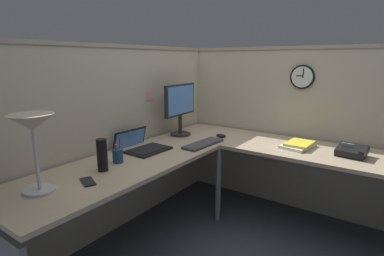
{
  "coord_description": "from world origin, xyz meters",
  "views": [
    {
      "loc": [
        -2.06,
        -1.1,
        1.46
      ],
      "look_at": [
        -0.03,
        0.31,
        0.89
      ],
      "focal_mm": 28.11,
      "sensor_mm": 36.0,
      "label": 1
    }
  ],
  "objects_px": {
    "laptop": "(140,146)",
    "wall_clock": "(302,77)",
    "cell_phone": "(88,182)",
    "monitor": "(180,106)",
    "book_stack": "(298,145)",
    "computer_mouse": "(221,136)",
    "pen_cup": "(118,156)",
    "desk_lamp_dome": "(33,129)",
    "office_phone": "(353,152)",
    "keyboard": "(203,144)",
    "thermos_flask": "(102,155)"
  },
  "relations": [
    {
      "from": "book_stack",
      "to": "desk_lamp_dome",
      "type": "bearing_deg",
      "value": 151.22
    },
    {
      "from": "book_stack",
      "to": "keyboard",
      "type": "bearing_deg",
      "value": 119.9
    },
    {
      "from": "keyboard",
      "to": "cell_phone",
      "type": "relative_size",
      "value": 2.99
    },
    {
      "from": "monitor",
      "to": "computer_mouse",
      "type": "relative_size",
      "value": 4.81
    },
    {
      "from": "monitor",
      "to": "thermos_flask",
      "type": "height_order",
      "value": "monitor"
    },
    {
      "from": "pen_cup",
      "to": "thermos_flask",
      "type": "bearing_deg",
      "value": -165.41
    },
    {
      "from": "thermos_flask",
      "to": "wall_clock",
      "type": "relative_size",
      "value": 1.0
    },
    {
      "from": "keyboard",
      "to": "computer_mouse",
      "type": "relative_size",
      "value": 4.13
    },
    {
      "from": "office_phone",
      "to": "book_stack",
      "type": "relative_size",
      "value": 0.71
    },
    {
      "from": "cell_phone",
      "to": "wall_clock",
      "type": "height_order",
      "value": "wall_clock"
    },
    {
      "from": "keyboard",
      "to": "desk_lamp_dome",
      "type": "height_order",
      "value": "desk_lamp_dome"
    },
    {
      "from": "pen_cup",
      "to": "cell_phone",
      "type": "relative_size",
      "value": 1.25
    },
    {
      "from": "thermos_flask",
      "to": "wall_clock",
      "type": "distance_m",
      "value": 1.9
    },
    {
      "from": "pen_cup",
      "to": "desk_lamp_dome",
      "type": "bearing_deg",
      "value": -178.49
    },
    {
      "from": "laptop",
      "to": "wall_clock",
      "type": "height_order",
      "value": "wall_clock"
    },
    {
      "from": "laptop",
      "to": "thermos_flask",
      "type": "bearing_deg",
      "value": -163.25
    },
    {
      "from": "laptop",
      "to": "office_phone",
      "type": "bearing_deg",
      "value": -61.79
    },
    {
      "from": "book_stack",
      "to": "thermos_flask",
      "type": "bearing_deg",
      "value": 144.87
    },
    {
      "from": "desk_lamp_dome",
      "to": "monitor",
      "type": "bearing_deg",
      "value": 5.03
    },
    {
      "from": "pen_cup",
      "to": "wall_clock",
      "type": "height_order",
      "value": "wall_clock"
    },
    {
      "from": "computer_mouse",
      "to": "pen_cup",
      "type": "height_order",
      "value": "pen_cup"
    },
    {
      "from": "desk_lamp_dome",
      "to": "office_phone",
      "type": "height_order",
      "value": "desk_lamp_dome"
    },
    {
      "from": "monitor",
      "to": "cell_phone",
      "type": "xyz_separation_m",
      "value": [
        -1.26,
        -0.24,
        -0.29
      ]
    },
    {
      "from": "monitor",
      "to": "desk_lamp_dome",
      "type": "bearing_deg",
      "value": -174.97
    },
    {
      "from": "office_phone",
      "to": "wall_clock",
      "type": "relative_size",
      "value": 1.02
    },
    {
      "from": "book_stack",
      "to": "monitor",
      "type": "bearing_deg",
      "value": 102.07
    },
    {
      "from": "wall_clock",
      "to": "computer_mouse",
      "type": "bearing_deg",
      "value": 125.88
    },
    {
      "from": "laptop",
      "to": "desk_lamp_dome",
      "type": "bearing_deg",
      "value": -172.39
    },
    {
      "from": "computer_mouse",
      "to": "thermos_flask",
      "type": "distance_m",
      "value": 1.25
    },
    {
      "from": "laptop",
      "to": "computer_mouse",
      "type": "bearing_deg",
      "value": -26.79
    },
    {
      "from": "monitor",
      "to": "office_phone",
      "type": "xyz_separation_m",
      "value": [
        0.23,
        -1.49,
        -0.26
      ]
    },
    {
      "from": "monitor",
      "to": "computer_mouse",
      "type": "xyz_separation_m",
      "value": [
        0.15,
        -0.37,
        -0.28
      ]
    },
    {
      "from": "laptop",
      "to": "pen_cup",
      "type": "xyz_separation_m",
      "value": [
        -0.34,
        -0.11,
        0.03
      ]
    },
    {
      "from": "cell_phone",
      "to": "monitor",
      "type": "bearing_deg",
      "value": 34.35
    },
    {
      "from": "monitor",
      "to": "book_stack",
      "type": "relative_size",
      "value": 1.58
    },
    {
      "from": "laptop",
      "to": "wall_clock",
      "type": "bearing_deg",
      "value": -39.86
    },
    {
      "from": "wall_clock",
      "to": "cell_phone",
      "type": "bearing_deg",
      "value": 158.41
    },
    {
      "from": "keyboard",
      "to": "pen_cup",
      "type": "xyz_separation_m",
      "value": [
        -0.73,
        0.26,
        0.04
      ]
    },
    {
      "from": "desk_lamp_dome",
      "to": "thermos_flask",
      "type": "distance_m",
      "value": 0.49
    },
    {
      "from": "cell_phone",
      "to": "thermos_flask",
      "type": "height_order",
      "value": "thermos_flask"
    },
    {
      "from": "cell_phone",
      "to": "laptop",
      "type": "bearing_deg",
      "value": 42.26
    },
    {
      "from": "desk_lamp_dome",
      "to": "wall_clock",
      "type": "bearing_deg",
      "value": -22.01
    },
    {
      "from": "book_stack",
      "to": "wall_clock",
      "type": "xyz_separation_m",
      "value": [
        0.36,
        0.11,
        0.55
      ]
    },
    {
      "from": "computer_mouse",
      "to": "pen_cup",
      "type": "bearing_deg",
      "value": 166.38
    },
    {
      "from": "laptop",
      "to": "pen_cup",
      "type": "distance_m",
      "value": 0.35
    },
    {
      "from": "monitor",
      "to": "laptop",
      "type": "distance_m",
      "value": 0.63
    },
    {
      "from": "keyboard",
      "to": "office_phone",
      "type": "height_order",
      "value": "office_phone"
    },
    {
      "from": "monitor",
      "to": "office_phone",
      "type": "height_order",
      "value": "monitor"
    },
    {
      "from": "keyboard",
      "to": "thermos_flask",
      "type": "bearing_deg",
      "value": 170.16
    },
    {
      "from": "keyboard",
      "to": "cell_phone",
      "type": "height_order",
      "value": "keyboard"
    }
  ]
}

